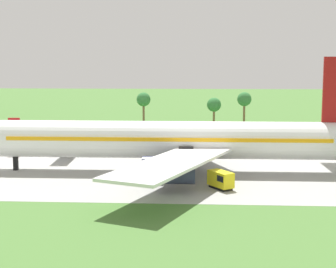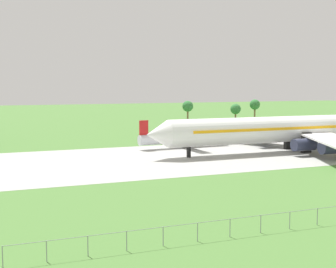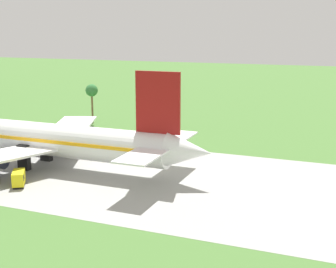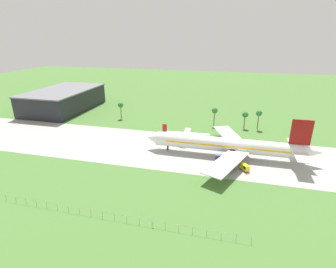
# 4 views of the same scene
# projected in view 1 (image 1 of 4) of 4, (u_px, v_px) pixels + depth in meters

# --- Properties ---
(ground_plane) EXTENTS (600.00, 600.00, 0.00)m
(ground_plane) POSITION_uv_depth(u_px,v_px,m) (2.00, 169.00, 93.30)
(ground_plane) COLOR #477233
(taxiway_strip) EXTENTS (320.00, 44.00, 0.02)m
(taxiway_strip) POSITION_uv_depth(u_px,v_px,m) (2.00, 168.00, 93.30)
(taxiway_strip) COLOR #9E9E99
(taxiway_strip) RESTS_ON ground_plane
(jet_airliner) EXTENTS (78.29, 60.27, 20.06)m
(jet_airliner) POSITION_uv_depth(u_px,v_px,m) (178.00, 140.00, 89.58)
(jet_airliner) COLOR white
(jet_airliner) RESTS_ON ground_plane
(regional_aircraft) EXTENTS (25.71, 23.18, 7.74)m
(regional_aircraft) POSITION_uv_depth(u_px,v_px,m) (69.00, 142.00, 107.42)
(regional_aircraft) COLOR silver
(regional_aircraft) RESTS_ON ground_plane
(baggage_tug) EXTENTS (4.10, 4.73, 2.71)m
(baggage_tug) POSITION_uv_depth(u_px,v_px,m) (221.00, 180.00, 77.88)
(baggage_tug) COLOR black
(baggage_tug) RESTS_ON ground_plane
(palm_tree_row) EXTENTS (90.99, 3.60, 11.77)m
(palm_tree_row) POSITION_uv_depth(u_px,v_px,m) (126.00, 102.00, 131.96)
(palm_tree_row) COLOR brown
(palm_tree_row) RESTS_ON ground_plane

